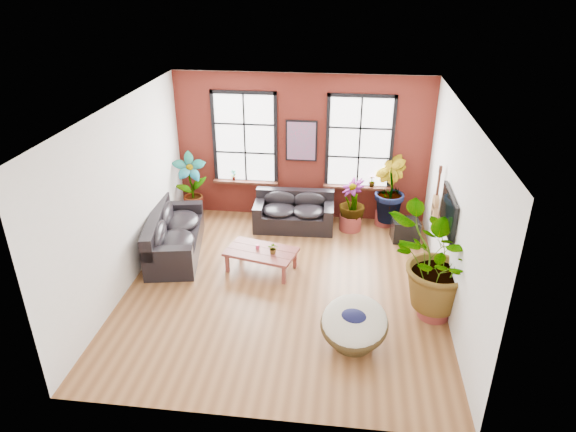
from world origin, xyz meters
name	(u,v)px	position (x,y,z in m)	size (l,w,h in m)	color
room	(285,202)	(0.00, 0.15, 1.75)	(6.04, 6.54, 3.54)	brown
sofa_back	(294,212)	(-0.10, 2.58, 0.39)	(1.88, 0.96, 0.85)	black
sofa_left	(172,235)	(-2.56, 1.03, 0.42)	(1.40, 2.51, 0.94)	black
coffee_table	(261,253)	(-0.55, 0.58, 0.40)	(1.54, 1.10, 0.54)	maroon
papasan_chair	(354,324)	(1.34, -1.54, 0.42)	(1.30, 1.31, 0.83)	#413017
poster	(301,141)	(0.00, 3.18, 1.95)	(0.74, 0.06, 0.98)	black
tv_wall_unit	(444,210)	(2.93, 0.60, 1.54)	(0.13, 1.86, 1.20)	black
media_box	(405,230)	(2.48, 2.24, 0.25)	(0.65, 0.56, 0.50)	black
pot_back_left	(193,211)	(-2.64, 2.75, 0.18)	(0.54, 0.54, 0.37)	maroon
pot_back_right	(385,218)	(2.06, 2.98, 0.17)	(0.49, 0.49, 0.34)	maroon
pot_right_wall	(434,306)	(2.76, -0.58, 0.20)	(0.65, 0.65, 0.41)	maroon
pot_mid	(350,222)	(1.24, 2.61, 0.19)	(0.66, 0.66, 0.38)	maroon
floor_plant_back_left	(191,184)	(-2.61, 2.73, 0.91)	(0.80, 0.54, 1.53)	#283E10
floor_plant_back_right	(388,189)	(2.08, 2.96, 0.94)	(0.87, 0.70, 1.58)	#283E10
floor_plant_right_wall	(439,263)	(2.72, -0.59, 1.10)	(1.69, 1.46, 1.88)	#283E10
floor_plant_mid	(352,202)	(1.25, 2.63, 0.70)	(0.63, 0.63, 1.12)	#283E10
table_plant	(273,248)	(-0.28, 0.50, 0.57)	(0.21, 0.19, 0.24)	#283E10
sill_plant_left	(234,175)	(-1.65, 3.13, 1.04)	(0.14, 0.10, 0.27)	#283E10
sill_plant_right	(372,181)	(1.70, 3.13, 1.04)	(0.15, 0.15, 0.27)	#283E10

